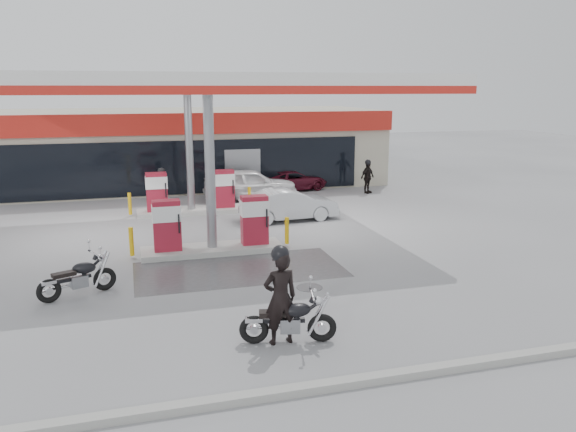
% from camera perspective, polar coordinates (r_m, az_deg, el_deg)
% --- Properties ---
extents(ground, '(90.00, 90.00, 0.00)m').
position_cam_1_polar(ground, '(16.44, -6.66, -5.57)').
color(ground, gray).
rests_on(ground, ground).
extents(wet_patch, '(6.00, 3.00, 0.00)m').
position_cam_1_polar(wet_patch, '(16.52, -4.94, -5.43)').
color(wet_patch, '#4C4C4F').
rests_on(wet_patch, ground).
extents(drain_cover, '(0.70, 0.70, 0.01)m').
position_cam_1_polar(drain_cover, '(15.04, 2.20, -7.26)').
color(drain_cover, '#38383A').
rests_on(drain_cover, ground).
extents(kerb, '(28.00, 0.25, 0.15)m').
position_cam_1_polar(kerb, '(10.14, 0.07, -17.40)').
color(kerb, gray).
rests_on(kerb, ground).
extents(store_building, '(22.00, 8.22, 4.00)m').
position_cam_1_polar(store_building, '(31.60, -11.48, 6.90)').
color(store_building, '#B8B19A').
rests_on(store_building, ground).
extents(canopy, '(16.00, 10.02, 5.51)m').
position_cam_1_polar(canopy, '(20.55, -9.38, 12.99)').
color(canopy, silver).
rests_on(canopy, ground).
extents(pump_island_near, '(5.14, 1.30, 1.78)m').
position_cam_1_polar(pump_island_near, '(18.14, -7.75, -1.49)').
color(pump_island_near, '#9E9E99').
rests_on(pump_island_near, ground).
extents(pump_island_far, '(5.14, 1.30, 1.78)m').
position_cam_1_polar(pump_island_far, '(23.96, -9.81, 1.96)').
color(pump_island_far, '#9E9E99').
rests_on(pump_island_far, ground).
extents(main_motorcycle, '(2.01, 0.87, 1.04)m').
position_cam_1_polar(main_motorcycle, '(11.81, 0.18, -10.68)').
color(main_motorcycle, black).
rests_on(main_motorcycle, ground).
extents(biker_main, '(0.76, 0.54, 1.98)m').
position_cam_1_polar(biker_main, '(11.59, -0.79, -8.33)').
color(biker_main, black).
rests_on(biker_main, ground).
extents(parked_motorcycle, '(1.91, 1.03, 1.04)m').
position_cam_1_polar(parked_motorcycle, '(15.26, -20.51, -5.99)').
color(parked_motorcycle, black).
rests_on(parked_motorcycle, ground).
extents(sedan_white, '(4.39, 1.79, 1.49)m').
position_cam_1_polar(sedan_white, '(26.55, -3.86, 3.27)').
color(sedan_white, silver).
rests_on(sedan_white, ground).
extents(attendant, '(0.86, 0.96, 1.61)m').
position_cam_1_polar(attendant, '(26.46, -12.65, 3.08)').
color(attendant, '#4C4B50').
rests_on(attendant, ground).
extents(hatchback_silver, '(3.95, 1.64, 1.27)m').
position_cam_1_polar(hatchback_silver, '(22.32, 0.12, 1.16)').
color(hatchback_silver, '#B4B8BD').
rests_on(hatchback_silver, ground).
extents(parked_car_left, '(4.50, 3.14, 1.21)m').
position_cam_1_polar(parked_car_left, '(29.89, -20.97, 3.25)').
color(parked_car_left, '#581314').
rests_on(parked_car_left, ground).
extents(parked_car_right, '(4.00, 2.51, 1.03)m').
position_cam_1_polar(parked_car_right, '(28.94, 0.44, 3.64)').
color(parked_car_right, '#511120').
rests_on(parked_car_right, ground).
extents(biker_walking, '(1.02, 0.80, 1.61)m').
position_cam_1_polar(biker_walking, '(28.37, 8.08, 3.91)').
color(biker_walking, black).
rests_on(biker_walking, ground).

